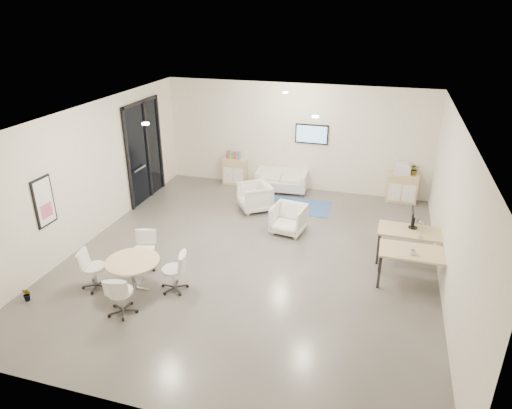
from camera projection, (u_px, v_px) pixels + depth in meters
The scene contains 21 objects.
room_shell at pixel (252, 192), 9.71m from camera, with size 9.60×10.60×4.80m.
glass_door at pixel (144, 148), 12.97m from camera, with size 0.09×1.90×2.85m.
artwork at pixel (44, 202), 9.35m from camera, with size 0.05×0.54×1.04m.
wall_tv at pixel (312, 134), 13.44m from camera, with size 0.98×0.06×0.58m.
ceiling_spots at pixel (254, 109), 9.85m from camera, with size 3.14×4.14×0.03m.
sideboard_left at pixel (235, 171), 14.42m from camera, with size 0.74×0.38×0.83m.
sideboard_right at pixel (402, 188), 13.10m from camera, with size 0.85×0.41×0.85m.
books at pixel (234, 155), 14.22m from camera, with size 0.43×0.14×0.22m.
printer at pixel (402, 169), 12.89m from camera, with size 0.46×0.38×0.33m.
loveseat at pixel (282, 181), 13.91m from camera, with size 1.58×0.87×0.57m.
blue_rug at pixel (299, 206), 12.93m from camera, with size 1.72×1.15×0.01m, color #2C4686.
armchair_left at pixel (255, 196), 12.57m from camera, with size 0.81×0.76×0.83m, color beige.
armchair_right at pixel (289, 218), 11.32m from camera, with size 0.77×0.72×0.80m, color beige.
desk_rear at pixel (412, 234), 9.91m from camera, with size 1.47×0.76×0.76m.
desk_front at pixel (417, 255), 9.06m from camera, with size 1.48×0.75×0.77m.
monitor at pixel (412, 218), 9.92m from camera, with size 0.20×0.50×0.44m.
round_table at pixel (133, 264), 8.99m from camera, with size 1.06×1.06×0.64m.
meeting_chairs at pixel (134, 271), 9.05m from camera, with size 2.25×2.25×0.82m.
plant_cabinet at pixel (414, 170), 12.81m from camera, with size 0.30×0.33×0.26m, color #3F7F3F.
plant_floor at pixel (28, 298), 8.79m from camera, with size 0.16×0.30×0.13m, color #3F7F3F.
cup at pixel (413, 252), 8.89m from camera, with size 0.13×0.10×0.13m, color white.
Camera 1 is at (2.62, -8.60, 5.26)m, focal length 32.00 mm.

